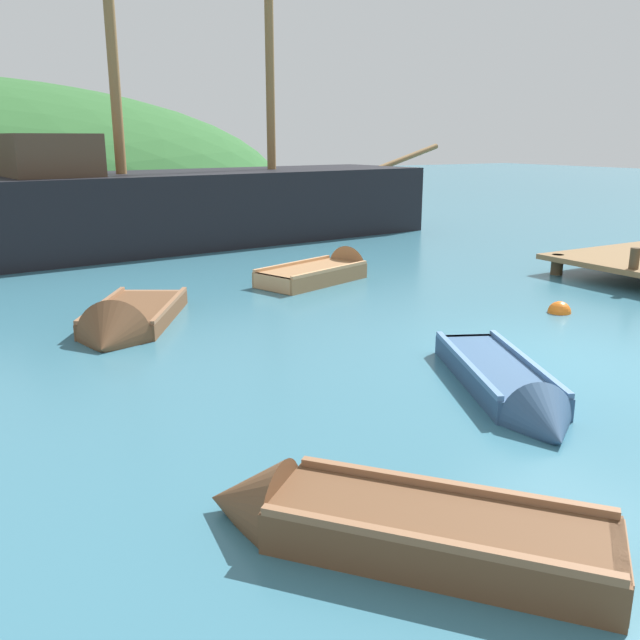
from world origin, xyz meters
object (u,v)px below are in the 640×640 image
Objects in this scene: rowboat_near_dock at (509,391)px; rowboat_portside at (380,530)px; rowboat_center at (328,274)px; rowboat_far at (126,326)px; buoy_orange at (559,313)px; sailing_ship at (193,216)px.

rowboat_portside is at bearing -36.36° from rowboat_near_dock.
rowboat_center is 5.56m from rowboat_far.
buoy_orange is at bearing -84.95° from rowboat_center.
rowboat_center is 5.32m from buoy_orange.
rowboat_near_dock is 8.00× the size of buoy_orange.
rowboat_portside is (-3.25, -1.74, 0.03)m from rowboat_near_dock.
rowboat_portside is 7.33× the size of buoy_orange.
sailing_ship reaches higher than rowboat_portside.
rowboat_portside is 8.43m from buoy_orange.
rowboat_center reaches higher than rowboat_portside.
rowboat_near_dock is at bearing -101.20° from rowboat_portside.
buoy_orange is at bearing 99.41° from rowboat_far.
sailing_ship reaches higher than rowboat_near_dock.
sailing_ship is at bearing -54.98° from rowboat_portside.
rowboat_near_dock is 1.09× the size of rowboat_portside.
buoy_orange is at bearing -82.11° from sailing_ship.
rowboat_center is at bearing 142.03° from rowboat_far.
rowboat_portside is at bearing -149.06° from buoy_orange.
sailing_ship is 5.28× the size of rowboat_near_dock.
sailing_ship is at bearing -175.79° from rowboat_far.
sailing_ship is 5.34× the size of rowboat_center.
sailing_ship reaches higher than buoy_orange.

